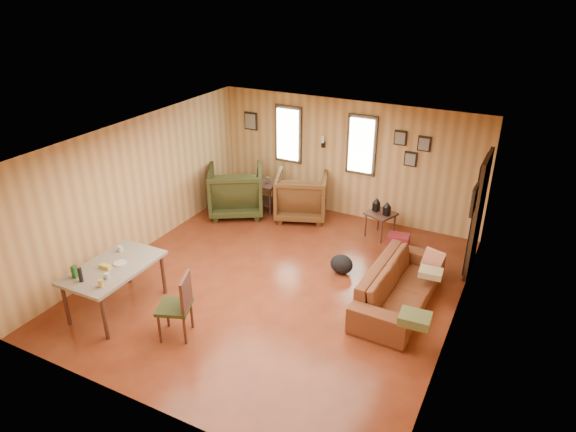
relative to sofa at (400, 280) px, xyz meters
name	(u,v)px	position (x,y,z in m)	size (l,w,h in m)	color
room	(294,212)	(-1.76, -0.08, 0.78)	(5.54, 6.04, 2.44)	brown
sofa	(400,280)	(0.00, 0.00, 0.00)	(2.18, 0.64, 0.85)	brown
recliner_brown	(301,193)	(-2.67, 2.10, 0.10)	(1.01, 0.95, 1.04)	#553619
recliner_green	(236,188)	(-3.96, 1.65, 0.13)	(1.08, 1.01, 1.11)	#2D3317
end_table	(263,191)	(-3.54, 2.07, 0.00)	(0.63, 0.58, 0.76)	#4B2A21
side_table	(381,212)	(-0.95, 1.99, 0.10)	(0.62, 0.62, 0.77)	#4B2A21
cooler	(398,241)	(-0.50, 1.70, -0.29)	(0.41, 0.32, 0.27)	maroon
backpack	(342,264)	(-1.10, 0.42, -0.26)	(0.48, 0.43, 0.34)	black
sofa_pillows	(424,290)	(0.40, -0.23, 0.08)	(0.51, 1.75, 0.36)	#4D5731
dining_table	(113,270)	(-3.73, -2.04, 0.24)	(0.88, 1.45, 0.95)	gray
dining_chair	(179,303)	(-2.49, -2.12, 0.11)	(0.56, 0.56, 0.96)	#2D3317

